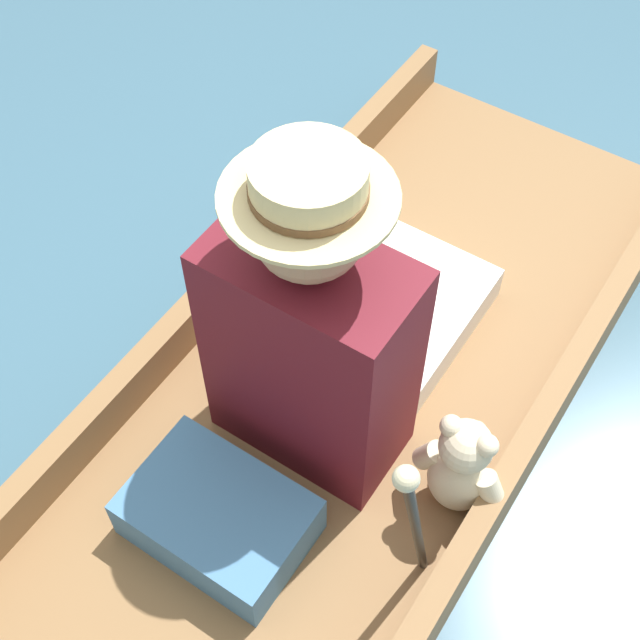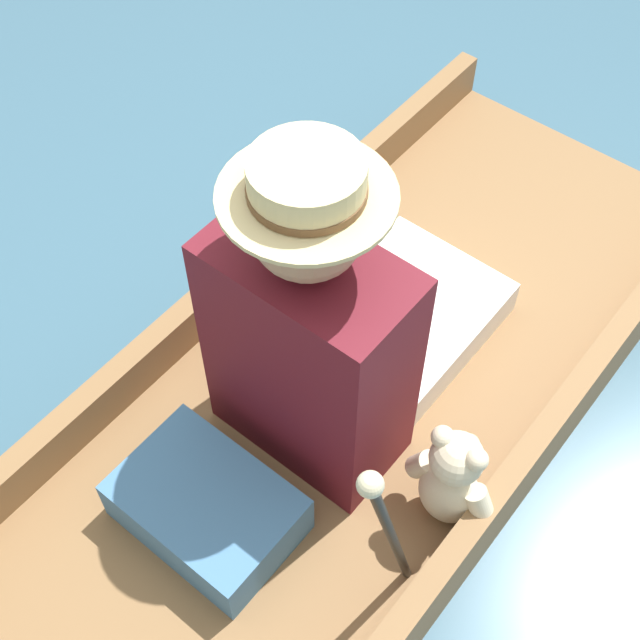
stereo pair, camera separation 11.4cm
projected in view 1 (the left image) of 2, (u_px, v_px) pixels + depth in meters
name	position (u px, v px, depth m)	size (l,w,h in m)	color
ground_plane	(335.00, 437.00, 2.43)	(16.00, 16.00, 0.00)	#385B70
punt_boat	(335.00, 422.00, 2.36)	(0.99, 2.63, 0.27)	brown
seat_cushion	(219.00, 517.00, 2.07)	(0.41, 0.29, 0.14)	teal
seated_person	(330.00, 329.00, 2.05)	(0.45, 0.83, 0.92)	white
teddy_bear	(461.00, 468.00, 2.04)	(0.24, 0.14, 0.34)	beige
wine_glass	(291.00, 252.00, 2.56)	(0.07, 0.07, 0.09)	silver
walking_cane	(415.00, 522.00, 1.63)	(0.04, 0.23, 0.80)	black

